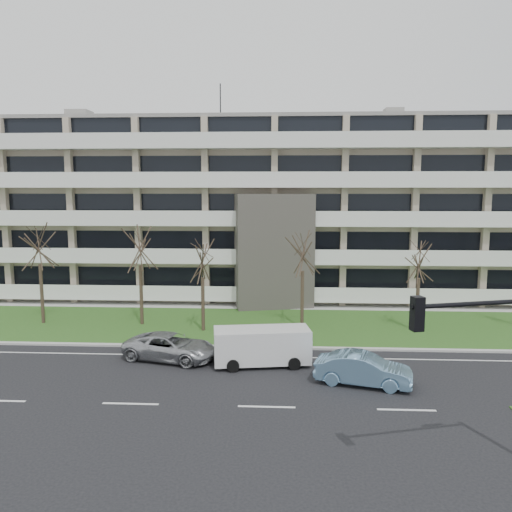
# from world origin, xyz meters

# --- Properties ---
(ground) EXTENTS (160.00, 160.00, 0.00)m
(ground) POSITION_xyz_m (0.00, 0.00, 0.00)
(ground) COLOR black
(ground) RESTS_ON ground
(grass_verge) EXTENTS (90.00, 10.00, 0.06)m
(grass_verge) POSITION_xyz_m (0.00, 13.00, 0.03)
(grass_verge) COLOR #28551C
(grass_verge) RESTS_ON ground
(curb) EXTENTS (90.00, 0.35, 0.12)m
(curb) POSITION_xyz_m (0.00, 8.00, 0.06)
(curb) COLOR #B2B2AD
(curb) RESTS_ON ground
(sidewalk) EXTENTS (90.00, 2.00, 0.08)m
(sidewalk) POSITION_xyz_m (0.00, 18.50, 0.04)
(sidewalk) COLOR #B2B2AD
(sidewalk) RESTS_ON ground
(lane_edge_line) EXTENTS (90.00, 0.12, 0.01)m
(lane_edge_line) POSITION_xyz_m (0.00, 6.50, 0.01)
(lane_edge_line) COLOR white
(lane_edge_line) RESTS_ON ground
(apartment_building) EXTENTS (60.50, 15.10, 18.75)m
(apartment_building) POSITION_xyz_m (-0.01, 25.32, 7.61)
(apartment_building) COLOR tan
(apartment_building) RESTS_ON ground
(silver_pickup) EXTENTS (5.60, 3.61, 1.44)m
(silver_pickup) POSITION_xyz_m (-5.51, 5.84, 0.72)
(silver_pickup) COLOR #ABADB3
(silver_pickup) RESTS_ON ground
(blue_sedan) EXTENTS (4.86, 2.75, 1.52)m
(blue_sedan) POSITION_xyz_m (4.58, 2.77, 0.76)
(blue_sedan) COLOR #7AACD4
(blue_sedan) RESTS_ON ground
(white_van) EXTENTS (5.34, 2.68, 1.98)m
(white_van) POSITION_xyz_m (-0.35, 5.27, 1.19)
(white_van) COLOR silver
(white_van) RESTS_ON ground
(traffic_signal) EXTENTS (5.36, 1.74, 6.39)m
(traffic_signal) POSITION_xyz_m (7.81, -5.17, 4.14)
(traffic_signal) COLOR black
(traffic_signal) RESTS_ON ground
(tree_1) EXTENTS (3.77, 3.77, 7.55)m
(tree_1) POSITION_xyz_m (-16.11, 12.73, 5.87)
(tree_1) COLOR #382B21
(tree_1) RESTS_ON ground
(tree_2) EXTENTS (3.73, 3.73, 7.47)m
(tree_2) POSITION_xyz_m (-9.07, 12.76, 5.81)
(tree_2) COLOR #382B21
(tree_2) RESTS_ON ground
(tree_3) EXTENTS (3.22, 3.22, 6.44)m
(tree_3) POSITION_xyz_m (-4.57, 11.45, 5.00)
(tree_3) COLOR #382B21
(tree_3) RESTS_ON ground
(tree_4) EXTENTS (3.51, 3.51, 7.02)m
(tree_4) POSITION_xyz_m (2.02, 12.55, 5.45)
(tree_4) COLOR #382B21
(tree_4) RESTS_ON ground
(tree_5) EXTENTS (3.20, 3.20, 6.40)m
(tree_5) POSITION_xyz_m (9.59, 12.15, 4.97)
(tree_5) COLOR #382B21
(tree_5) RESTS_ON ground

